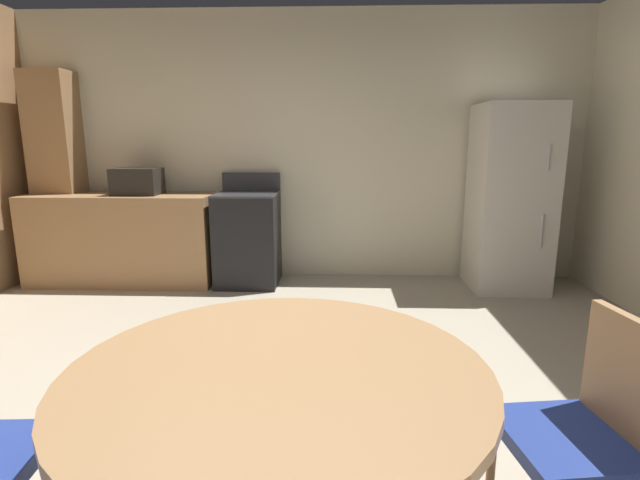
% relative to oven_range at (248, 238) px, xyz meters
% --- Properties ---
extents(ground_plane, '(14.00, 14.00, 0.00)m').
position_rel_oven_range_xyz_m(ground_plane, '(0.52, -2.46, -0.47)').
color(ground_plane, '#A89E89').
extents(wall_back, '(6.03, 0.12, 2.70)m').
position_rel_oven_range_xyz_m(wall_back, '(0.52, 0.40, 0.88)').
color(wall_back, beige).
rests_on(wall_back, ground).
extents(kitchen_counter, '(1.84, 0.60, 0.90)m').
position_rel_oven_range_xyz_m(kitchen_counter, '(-1.27, -0.00, -0.02)').
color(kitchen_counter, '#9E754C').
rests_on(kitchen_counter, ground).
extents(pantry_column, '(0.44, 0.36, 2.10)m').
position_rel_oven_range_xyz_m(pantry_column, '(-1.97, 0.18, 0.58)').
color(pantry_column, '#9E754C').
rests_on(pantry_column, ground).
extents(oven_range, '(0.60, 0.60, 1.10)m').
position_rel_oven_range_xyz_m(oven_range, '(0.00, 0.00, 0.00)').
color(oven_range, black).
rests_on(oven_range, ground).
extents(refrigerator, '(0.68, 0.68, 1.76)m').
position_rel_oven_range_xyz_m(refrigerator, '(2.54, -0.05, 0.41)').
color(refrigerator, silver).
rests_on(refrigerator, ground).
extents(microwave, '(0.44, 0.32, 0.26)m').
position_rel_oven_range_xyz_m(microwave, '(-1.08, -0.00, 0.56)').
color(microwave, black).
rests_on(microwave, kitchen_counter).
extents(dining_table, '(1.27, 1.27, 0.76)m').
position_rel_oven_range_xyz_m(dining_table, '(0.72, -3.30, 0.14)').
color(dining_table, '#9E754C').
rests_on(dining_table, ground).
extents(chair_east, '(0.45, 0.45, 0.87)m').
position_rel_oven_range_xyz_m(chair_east, '(1.73, -3.17, 0.03)').
color(chair_east, '#9E754C').
rests_on(chair_east, ground).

